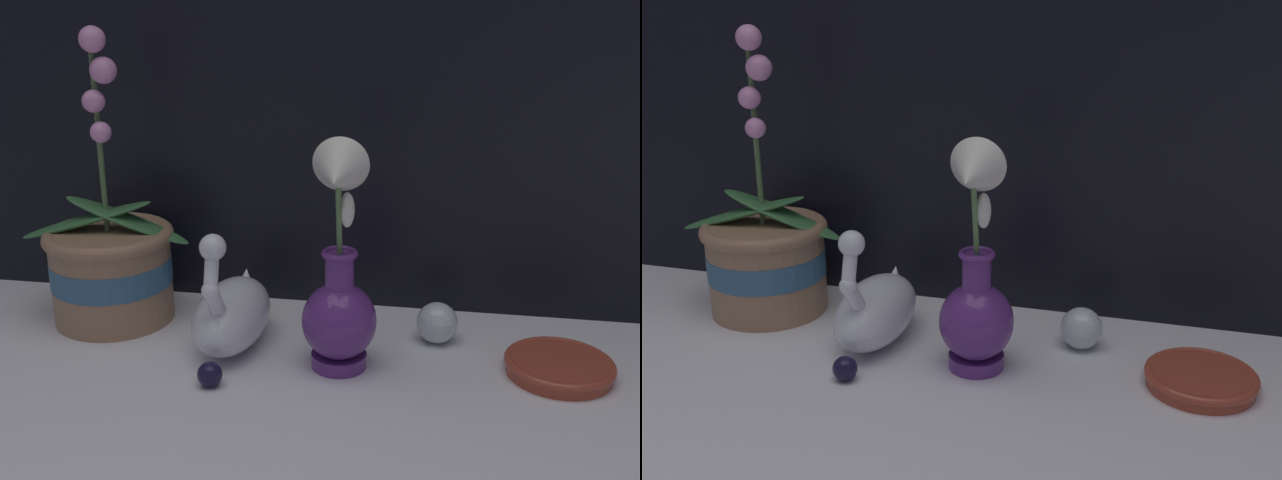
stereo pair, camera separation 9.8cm
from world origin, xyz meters
TOP-DOWN VIEW (x-y plane):
  - ground_plane at (0.00, 0.00)m, footprint 2.80×2.80m
  - orchid_potted_plant at (-0.31, 0.19)m, footprint 0.25×0.19m
  - swan_figurine at (-0.11, 0.14)m, footprint 0.10×0.20m
  - blue_vase at (0.04, 0.09)m, footprint 0.10×0.11m
  - glass_sphere at (0.16, 0.19)m, footprint 0.06×0.06m
  - amber_dish at (0.32, 0.12)m, footprint 0.14×0.14m
  - glass_bauble at (-0.11, 0.02)m, footprint 0.03×0.03m

SIDE VIEW (x-z plane):
  - ground_plane at x=0.00m, z-range 0.00..0.00m
  - amber_dish at x=0.32m, z-range 0.00..0.02m
  - glass_bauble at x=-0.11m, z-range 0.00..0.03m
  - glass_sphere at x=0.16m, z-range 0.00..0.06m
  - swan_figurine at x=-0.11m, z-range -0.04..0.14m
  - orchid_potted_plant at x=-0.31m, z-range -0.12..0.30m
  - blue_vase at x=0.04m, z-range -0.04..0.26m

